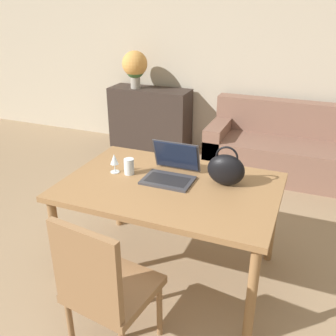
# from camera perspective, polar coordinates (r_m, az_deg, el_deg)

# --- Properties ---
(ground_plane) EXTENTS (14.00, 14.00, 0.00)m
(ground_plane) POSITION_cam_1_polar(r_m,az_deg,el_deg) (2.63, -8.43, -22.61)
(ground_plane) COLOR #997F60
(wall_back) EXTENTS (10.00, 0.06, 2.70)m
(wall_back) POSITION_cam_1_polar(r_m,az_deg,el_deg) (4.90, 10.73, 17.45)
(wall_back) COLOR #BCB29E
(wall_back) RESTS_ON ground_plane
(dining_table) EXTENTS (1.47, 0.98, 0.75)m
(dining_table) POSITION_cam_1_polar(r_m,az_deg,el_deg) (2.61, 0.31, -3.96)
(dining_table) COLOR olive
(dining_table) RESTS_ON ground_plane
(chair) EXTENTS (0.50, 0.50, 0.93)m
(chair) POSITION_cam_1_polar(r_m,az_deg,el_deg) (2.13, -9.77, -17.24)
(chair) COLOR olive
(chair) RESTS_ON ground_plane
(couch) EXTENTS (1.91, 0.79, 0.82)m
(couch) POSITION_cam_1_polar(r_m,az_deg,el_deg) (4.58, 18.25, 2.42)
(couch) COLOR #7F5B4C
(couch) RESTS_ON ground_plane
(sideboard) EXTENTS (1.09, 0.40, 0.82)m
(sideboard) POSITION_cam_1_polar(r_m,az_deg,el_deg) (5.17, -2.72, 7.54)
(sideboard) COLOR #332823
(sideboard) RESTS_ON ground_plane
(laptop) EXTENTS (0.35, 0.33, 0.25)m
(laptop) POSITION_cam_1_polar(r_m,az_deg,el_deg) (2.65, 0.60, -0.09)
(laptop) COLOR #38383D
(laptop) RESTS_ON dining_table
(drinking_glass) EXTENTS (0.07, 0.07, 0.12)m
(drinking_glass) POSITION_cam_1_polar(r_m,az_deg,el_deg) (2.72, -5.95, 0.24)
(drinking_glass) COLOR silver
(drinking_glass) RESTS_ON dining_table
(wine_glass) EXTENTS (0.07, 0.07, 0.14)m
(wine_glass) POSITION_cam_1_polar(r_m,az_deg,el_deg) (2.74, -8.18, 1.17)
(wine_glass) COLOR silver
(wine_glass) RESTS_ON dining_table
(handbag) EXTENTS (0.26, 0.14, 0.28)m
(handbag) POSITION_cam_1_polar(r_m,az_deg,el_deg) (2.55, 8.82, -0.22)
(handbag) COLOR black
(handbag) RESTS_ON dining_table
(flower_vase) EXTENTS (0.33, 0.33, 0.48)m
(flower_vase) POSITION_cam_1_polar(r_m,az_deg,el_deg) (5.05, -5.07, 15.20)
(flower_vase) COLOR #9E998E
(flower_vase) RESTS_ON sideboard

